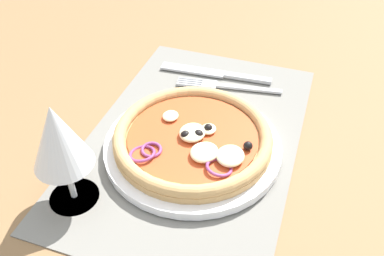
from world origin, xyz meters
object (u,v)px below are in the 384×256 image
at_px(fork, 223,86).
at_px(knife, 214,73).
at_px(plate, 193,146).
at_px(pizza, 193,138).
at_px(wine_glass, 58,139).

xyz_separation_m(fork, knife, (0.03, 0.03, 0.00)).
bearing_deg(knife, plate, 93.91).
distance_m(plate, pizza, 0.02).
relative_size(plate, pizza, 1.13).
bearing_deg(knife, pizza, 94.20).
distance_m(pizza, knife, 0.20).
xyz_separation_m(pizza, fork, (0.16, 0.00, -0.02)).
height_order(fork, knife, knife).
distance_m(pizza, wine_glass, 0.19).
bearing_deg(plate, knife, 7.53).
bearing_deg(plate, fork, 0.26).
height_order(plate, knife, plate).
xyz_separation_m(knife, wine_glass, (-0.33, 0.09, 0.10)).
bearing_deg(fork, plate, 81.72).
distance_m(plate, fork, 0.16).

